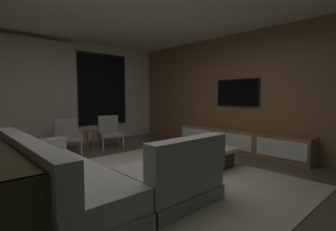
{
  "coord_description": "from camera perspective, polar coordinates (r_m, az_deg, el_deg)",
  "views": [
    {
      "loc": [
        -2.04,
        -2.84,
        1.29
      ],
      "look_at": [
        1.45,
        0.98,
        0.86
      ],
      "focal_mm": 26.1,
      "sensor_mm": 36.0,
      "label": 1
    }
  ],
  "objects": [
    {
      "name": "floor",
      "position": [
        3.73,
        -6.61,
        -15.5
      ],
      "size": [
        9.2,
        9.2,
        0.0
      ],
      "primitive_type": "plane",
      "color": "#564C44"
    },
    {
      "name": "back_wall_with_window",
      "position": [
        6.75,
        -25.5,
        4.77
      ],
      "size": [
        6.6,
        0.3,
        2.7
      ],
      "color": "silver",
      "rests_on": "floor"
    },
    {
      "name": "media_wall",
      "position": [
        5.84,
        18.51,
        5.12
      ],
      "size": [
        0.12,
        7.8,
        2.7
      ],
      "color": "#8E6642",
      "rests_on": "floor"
    },
    {
      "name": "area_rug",
      "position": [
        3.86,
        -1.34,
        -14.67
      ],
      "size": [
        3.2,
        3.8,
        0.01
      ],
      "primitive_type": "cube",
      "color": "beige",
      "rests_on": "floor"
    },
    {
      "name": "sectional_couch",
      "position": [
        3.14,
        -17.93,
        -14.04
      ],
      "size": [
        1.98,
        2.5,
        0.82
      ],
      "color": "gray",
      "rests_on": "floor"
    },
    {
      "name": "coffee_table",
      "position": [
        4.46,
        6.21,
        -9.54
      ],
      "size": [
        1.16,
        1.16,
        0.36
      ],
      "color": "#352F1B",
      "rests_on": "floor"
    },
    {
      "name": "book_stack_on_coffee_table",
      "position": [
        4.42,
        6.55,
        -6.87
      ],
      "size": [
        0.28,
        0.2,
        0.08
      ],
      "color": "#B7C837",
      "rests_on": "coffee_table"
    },
    {
      "name": "accent_chair_near_window",
      "position": [
        6.19,
        -13.45,
        -3.3
      ],
      "size": [
        0.67,
        0.68,
        0.78
      ],
      "color": "#B2ADA0",
      "rests_on": "floor"
    },
    {
      "name": "accent_chair_by_curtain",
      "position": [
        5.84,
        -22.44,
        -4.0
      ],
      "size": [
        0.66,
        0.68,
        0.78
      ],
      "color": "#B2ADA0",
      "rests_on": "floor"
    },
    {
      "name": "side_stool",
      "position": [
        6.0,
        -17.98,
        -4.24
      ],
      "size": [
        0.32,
        0.32,
        0.46
      ],
      "color": "#BF4C1E",
      "rests_on": "floor"
    },
    {
      "name": "media_console",
      "position": [
        5.71,
        16.34,
        -5.89
      ],
      "size": [
        0.46,
        3.1,
        0.52
      ],
      "color": "#8E6642",
      "rests_on": "floor"
    },
    {
      "name": "mounted_tv",
      "position": [
        5.87,
        15.85,
        5.18
      ],
      "size": [
        0.05,
        1.06,
        0.61
      ],
      "color": "black"
    }
  ]
}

